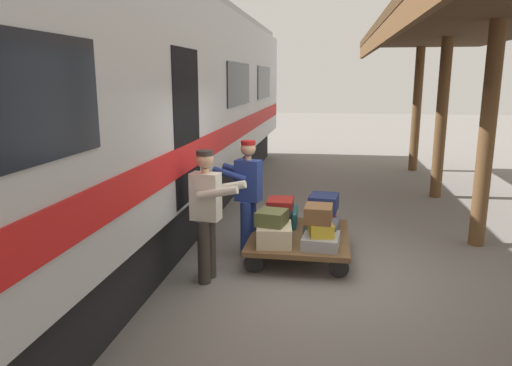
% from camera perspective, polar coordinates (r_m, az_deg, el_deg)
% --- Properties ---
extents(ground_plane, '(60.00, 60.00, 0.00)m').
position_cam_1_polar(ground_plane, '(6.62, 8.32, -10.71)').
color(ground_plane, slate).
extents(train_car, '(3.02, 20.47, 4.00)m').
position_cam_1_polar(train_car, '(6.98, -20.11, 7.36)').
color(train_car, '#B7BABF').
rests_on(train_car, ground_plane).
extents(luggage_cart, '(1.42, 1.74, 0.34)m').
position_cam_1_polar(luggage_cart, '(7.13, 5.18, -6.42)').
color(luggage_cart, brown).
rests_on(luggage_cart, ground_plane).
extents(suitcase_gray_aluminum, '(0.52, 0.60, 0.16)m').
position_cam_1_polar(suitcase_gray_aluminum, '(6.62, 7.69, -6.80)').
color(suitcase_gray_aluminum, '#9EA0A5').
rests_on(suitcase_gray_aluminum, luggage_cart).
extents(suitcase_teal_softside, '(0.50, 0.65, 0.24)m').
position_cam_1_polar(suitcase_teal_softside, '(7.56, 3.03, -3.97)').
color(suitcase_teal_softside, '#1E666B').
rests_on(suitcase_teal_softside, luggage_cart).
extents(suitcase_slate_roller, '(0.52, 0.63, 0.22)m').
position_cam_1_polar(suitcase_slate_roller, '(7.07, 7.79, -5.32)').
color(suitcase_slate_roller, '#4C515B').
rests_on(suitcase_slate_roller, luggage_cart).
extents(suitcase_maroon_trunk, '(0.42, 0.55, 0.25)m').
position_cam_1_polar(suitcase_maroon_trunk, '(7.52, 7.88, -4.09)').
color(suitcase_maroon_trunk, maroon).
rests_on(suitcase_maroon_trunk, luggage_cart).
extents(suitcase_cream_canvas, '(0.53, 0.61, 0.27)m').
position_cam_1_polar(suitcase_cream_canvas, '(6.64, 2.17, -6.12)').
color(suitcase_cream_canvas, beige).
rests_on(suitcase_cream_canvas, luggage_cart).
extents(suitcase_black_hardshell, '(0.40, 0.48, 0.30)m').
position_cam_1_polar(suitcase_black_hardshell, '(7.09, 2.63, -4.81)').
color(suitcase_black_hardshell, black).
rests_on(suitcase_black_hardshell, luggage_cart).
extents(suitcase_navy_fabric, '(0.47, 0.52, 0.24)m').
position_cam_1_polar(suitcase_navy_fabric, '(7.44, 8.02, -2.31)').
color(suitcase_navy_fabric, navy).
rests_on(suitcase_navy_fabric, suitcase_maroon_trunk).
extents(suitcase_olive_duffel, '(0.44, 0.46, 0.20)m').
position_cam_1_polar(suitcase_olive_duffel, '(6.60, 1.88, -4.11)').
color(suitcase_olive_duffel, brown).
rests_on(suitcase_olive_duffel, suitcase_cream_canvas).
extents(suitcase_yellow_case, '(0.37, 0.45, 0.17)m').
position_cam_1_polar(suitcase_yellow_case, '(6.58, 7.67, -5.38)').
color(suitcase_yellow_case, gold).
rests_on(suitcase_yellow_case, suitcase_gray_aluminum).
extents(suitcase_red_plastic, '(0.40, 0.49, 0.16)m').
position_cam_1_polar(suitcase_red_plastic, '(7.52, 2.90, -2.49)').
color(suitcase_red_plastic, '#AD231E').
rests_on(suitcase_red_plastic, suitcase_teal_softside).
extents(suitcase_brown_leather, '(0.38, 0.44, 0.23)m').
position_cam_1_polar(suitcase_brown_leather, '(6.55, 7.40, -3.63)').
color(suitcase_brown_leather, brown).
rests_on(suitcase_brown_leather, suitcase_yellow_case).
extents(porter_in_overalls, '(0.72, 0.53, 1.70)m').
position_cam_1_polar(porter_in_overalls, '(7.03, -1.06, -1.24)').
color(porter_in_overalls, navy).
rests_on(porter_in_overalls, ground_plane).
extents(porter_by_door, '(0.70, 0.49, 1.70)m').
position_cam_1_polar(porter_by_door, '(6.12, -5.77, -3.38)').
color(porter_by_door, '#332D28').
rests_on(porter_by_door, ground_plane).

